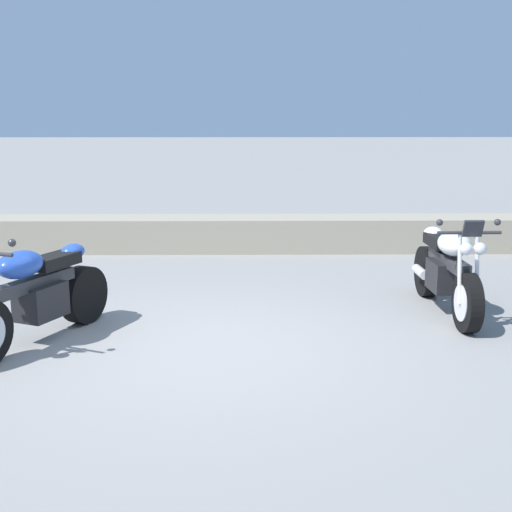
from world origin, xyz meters
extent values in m
plane|color=gray|center=(0.00, 0.00, 0.00)|extent=(120.00, 120.00, 0.00)
cube|color=gray|center=(0.00, 4.80, 0.28)|extent=(36.00, 0.80, 0.55)
cylinder|color=black|center=(-1.32, 0.81, 0.31)|extent=(0.42, 0.64, 0.62)
cube|color=black|center=(-1.59, 0.20, 0.41)|extent=(0.49, 0.57, 0.34)
cube|color=#2D2D30|center=(-1.63, 0.11, 0.61)|extent=(0.57, 1.06, 0.12)
ellipsoid|color=#2347A8|center=(-1.69, -0.03, 0.83)|extent=(0.52, 0.61, 0.26)
cube|color=black|center=(-1.50, 0.41, 0.77)|extent=(0.46, 0.62, 0.12)
ellipsoid|color=#2347A8|center=(-1.37, 0.68, 0.81)|extent=(0.31, 0.35, 0.16)
cylinder|color=silver|center=(-1.56, 0.66, 0.36)|extent=(0.25, 0.39, 0.11)
sphere|color=#2D2D30|center=(-1.58, -0.52, 1.13)|extent=(0.07, 0.07, 0.07)
cylinder|color=black|center=(2.71, 0.44, 0.31)|extent=(0.16, 0.62, 0.62)
cylinder|color=black|center=(2.68, 1.88, 0.31)|extent=(0.20, 0.62, 0.62)
cylinder|color=silver|center=(2.71, 0.44, 0.31)|extent=(0.17, 0.39, 0.38)
cube|color=black|center=(2.69, 1.21, 0.41)|extent=(0.33, 0.49, 0.34)
cube|color=#2D2D30|center=(2.70, 1.11, 0.61)|extent=(0.17, 1.10, 0.12)
ellipsoid|color=white|center=(2.70, 0.96, 0.83)|extent=(0.35, 0.53, 0.26)
cube|color=black|center=(2.69, 1.44, 0.77)|extent=(0.27, 0.57, 0.12)
ellipsoid|color=white|center=(2.68, 1.74, 0.81)|extent=(0.23, 0.29, 0.16)
cylinder|color=#2D2D30|center=(2.71, 0.52, 1.03)|extent=(0.66, 0.05, 0.04)
sphere|color=silver|center=(2.79, 0.38, 0.89)|extent=(0.13, 0.13, 0.13)
sphere|color=silver|center=(2.65, 0.38, 0.89)|extent=(0.13, 0.13, 0.13)
cube|color=#26282D|center=(2.72, 0.42, 1.09)|extent=(0.20, 0.10, 0.18)
cylinder|color=silver|center=(2.52, 1.64, 0.36)|extent=(0.12, 0.38, 0.11)
cylinder|color=silver|center=(2.80, 0.48, 0.67)|extent=(0.05, 0.16, 0.73)
cylinder|color=silver|center=(2.62, 0.48, 0.67)|extent=(0.05, 0.16, 0.73)
sphere|color=#2D2D30|center=(3.01, 0.57, 1.13)|extent=(0.07, 0.07, 0.07)
sphere|color=#2D2D30|center=(2.41, 0.55, 1.13)|extent=(0.07, 0.07, 0.07)
camera|label=1|loc=(0.46, -6.31, 2.22)|focal=47.91mm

